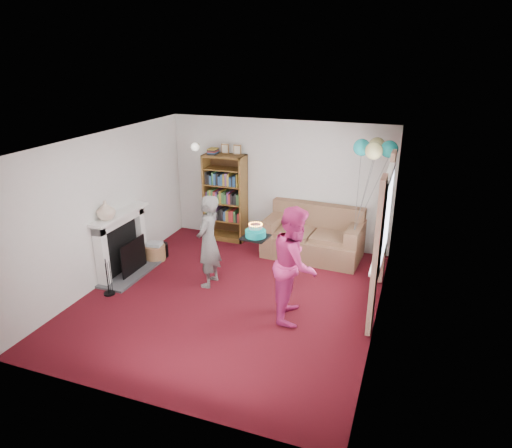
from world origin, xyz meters
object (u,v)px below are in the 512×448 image
at_px(birthday_cake, 256,234).
at_px(person_striped, 208,241).
at_px(person_magenta, 295,264).
at_px(sofa, 314,238).
at_px(bookcase, 226,198).

bearing_deg(birthday_cake, person_striped, 159.16).
relative_size(person_striped, person_magenta, 0.91).
bearing_deg(sofa, bookcase, 176.78).
bearing_deg(sofa, person_striped, -124.29).
relative_size(bookcase, person_magenta, 1.17).
relative_size(person_striped, birthday_cake, 4.25).
height_order(bookcase, birthday_cake, bookcase).
bearing_deg(person_magenta, sofa, -3.22).
bearing_deg(person_striped, bookcase, -165.58).
xyz_separation_m(person_striped, birthday_cake, (0.96, -0.36, 0.41)).
relative_size(bookcase, birthday_cake, 5.41).
bearing_deg(birthday_cake, bookcase, 122.65).
xyz_separation_m(sofa, person_magenta, (0.23, -2.24, 0.50)).
xyz_separation_m(bookcase, birthday_cake, (1.51, -2.36, 0.31)).
relative_size(bookcase, person_striped, 1.28).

